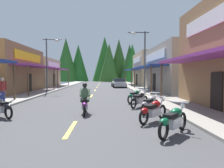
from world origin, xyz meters
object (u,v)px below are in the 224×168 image
motorcycle_parked_left_2 (0,107)px  motorcycle_parked_right_3 (139,99)px  motorcycle_parked_right_4 (135,96)px  motorcycle_parked_right_0 (173,120)px  rider_cruising_lead (85,101)px  pedestrian_waiting (2,89)px  motorcycle_parked_right_2 (150,104)px  streetlamp_left (49,57)px  parked_car_curbside (119,83)px  streetlamp_right (142,54)px  motorcycle_parked_right_1 (153,110)px

motorcycle_parked_left_2 → motorcycle_parked_right_3: bearing=-121.5°
motorcycle_parked_right_3 → motorcycle_parked_right_4: 1.92m
motorcycle_parked_left_2 → motorcycle_parked_right_0: bearing=-165.9°
rider_cruising_lead → pedestrian_waiting: bearing=59.1°
motorcycle_parked_right_2 → motorcycle_parked_right_3: bearing=41.7°
streetlamp_left → motorcycle_parked_right_4: bearing=-45.0°
motorcycle_parked_right_3 → pedestrian_waiting: 8.67m
streetlamp_left → motorcycle_parked_right_3: (8.06, -10.00, -3.35)m
motorcycle_parked_right_0 → pedestrian_waiting: size_ratio=0.92×
parked_car_curbside → motorcycle_parked_right_4: bearing=177.1°
streetlamp_right → parked_car_curbside: (-1.30, 12.61, -3.26)m
motorcycle_parked_left_2 → pedestrian_waiting: (-1.68, 3.60, 0.57)m
motorcycle_parked_right_1 → pedestrian_waiting: size_ratio=0.90×
streetlamp_left → motorcycle_parked_right_4: size_ratio=3.30×
motorcycle_parked_right_0 → streetlamp_right: bearing=36.0°
motorcycle_parked_right_4 → motorcycle_parked_left_2: size_ratio=1.01×
motorcycle_parked_right_1 → parked_car_curbside: parked_car_curbside is taller
rider_cruising_lead → streetlamp_left: bearing=18.9°
streetlamp_right → motorcycle_parked_right_2: streetlamp_right is taller
motorcycle_parked_right_1 → pedestrian_waiting: 9.76m
streetlamp_left → motorcycle_parked_left_2: 13.19m
streetlamp_left → motorcycle_parked_left_2: streetlamp_left is taller
motorcycle_parked_left_2 → parked_car_curbside: parked_car_curbside is taller
streetlamp_left → motorcycle_parked_right_0: 18.02m
rider_cruising_lead → motorcycle_parked_right_3: bearing=-61.8°
motorcycle_parked_right_1 → motorcycle_parked_left_2: size_ratio=0.92×
motorcycle_parked_right_1 → motorcycle_parked_right_3: 3.84m
motorcycle_parked_right_2 → rider_cruising_lead: (-3.32, 0.05, 0.17)m
streetlamp_right → motorcycle_parked_right_4: bearing=-105.1°
motorcycle_parked_right_4 → motorcycle_parked_left_2: (-6.95, -4.62, 0.00)m
motorcycle_parked_left_2 → parked_car_curbside: (7.02, 22.31, 0.20)m
motorcycle_parked_right_3 → parked_car_curbside: bearing=37.1°
motorcycle_parked_right_1 → motorcycle_parked_left_2: bearing=123.9°
motorcycle_parked_right_0 → rider_cruising_lead: (-3.24, 3.76, 0.17)m
motorcycle_parked_right_0 → parked_car_curbside: (-0.03, 25.31, 0.20)m
streetlamp_left → pedestrian_waiting: bearing=-93.4°
streetlamp_left → motorcycle_parked_right_3: 13.27m
motorcycle_parked_right_1 → motorcycle_parked_right_4: bearing=42.3°
motorcycle_parked_right_3 → pedestrian_waiting: size_ratio=0.97×
motorcycle_parked_right_0 → rider_cruising_lead: size_ratio=0.78×
streetlamp_right → motorcycle_parked_left_2: (-8.32, -9.70, -3.45)m
motorcycle_parked_right_3 → pedestrian_waiting: pedestrian_waiting is taller
motorcycle_parked_right_3 → motorcycle_parked_right_4: size_ratio=0.99×
streetlamp_left → motorcycle_parked_right_2: streetlamp_left is taller
streetlamp_right → motorcycle_parked_right_3: size_ratio=3.44×
motorcycle_parked_right_1 → motorcycle_parked_right_4: same height
streetlamp_left → motorcycle_parked_right_0: bearing=-62.4°
streetlamp_left → streetlamp_right: (9.46, -3.00, 0.11)m
motorcycle_parked_right_3 → pedestrian_waiting: bearing=121.5°
rider_cruising_lead → motorcycle_parked_right_4: bearing=-42.8°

